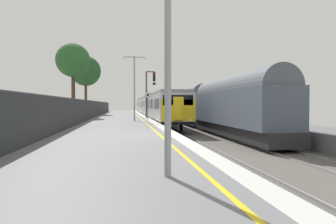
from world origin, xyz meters
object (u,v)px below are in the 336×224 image
Objects in this scene: speed_limit_sign at (148,102)px; platform_lamp_mid at (134,83)px; background_tree_centre at (74,62)px; background_tree_left at (86,72)px; commuter_train_at_platform at (152,106)px; freight_train_adjacent_track at (178,104)px; platform_lamp_near at (168,23)px; signal_gantry at (149,89)px.

platform_lamp_mid is (-1.39, -2.42, 1.67)m from speed_limit_sign.
background_tree_centre is (-6.83, 9.77, 3.15)m from platform_lamp_mid.
background_tree_centre is (-0.08, -10.20, 0.06)m from background_tree_left.
commuter_train_at_platform is 15.87× the size of speed_limit_sign.
platform_lamp_mid reaches higher than speed_limit_sign.
freight_train_adjacent_track is 11.49× the size of platform_lamp_near.
background_tree_left is (-8.14, 17.55, 4.76)m from speed_limit_sign.
background_tree_left reaches higher than freight_train_adjacent_track.
background_tree_left is 1.03× the size of background_tree_centre.
speed_limit_sign is at bearing 60.07° from platform_lamp_mid.
platform_lamp_mid reaches higher than commuter_train_at_platform.
signal_gantry is 5.93m from platform_lamp_mid.
background_tree_centre is (-8.22, 7.35, 4.82)m from speed_limit_sign.
background_tree_centre reaches higher than freight_train_adjacent_track.
background_tree_centre reaches higher than platform_lamp_mid.
speed_limit_sign is at bearing -111.14° from freight_train_adjacent_track.
background_tree_centre is at bearing -151.07° from freight_train_adjacent_track.
platform_lamp_near is 0.91× the size of platform_lamp_mid.
freight_train_adjacent_track is 16.22m from speed_limit_sign.
platform_lamp_mid is at bearing -119.93° from speed_limit_sign.
background_tree_centre is (-8.59, 4.11, 3.36)m from signal_gantry.
signal_gantry is (-1.48, -11.83, 1.92)m from commuter_train_at_platform.
speed_limit_sign is 0.31× the size of background_tree_centre.
platform_lamp_near is 0.60× the size of background_tree_centre.
background_tree_centre reaches higher than signal_gantry.
commuter_train_at_platform is 13.74m from background_tree_centre.
commuter_train_at_platform is at bearing -179.18° from freight_train_adjacent_track.
platform_lamp_mid is 12.33m from background_tree_centre.
platform_lamp_near is at bearing -77.00° from background_tree_centre.
background_tree_left is at bearing 166.06° from commuter_train_at_platform.
platform_lamp_mid is at bearing -71.32° from background_tree_left.
freight_train_adjacent_track is 11.77× the size of signal_gantry.
platform_lamp_near is 30.56m from background_tree_centre.
platform_lamp_mid is at bearing -55.03° from background_tree_centre.
signal_gantry is at bearing -114.76° from freight_train_adjacent_track.
signal_gantry is at bearing 72.72° from platform_lamp_mid.
signal_gantry is 0.89× the size of platform_lamp_mid.
speed_limit_sign is (-5.85, -15.13, 0.21)m from freight_train_adjacent_track.
commuter_train_at_platform is at bearing 85.04° from platform_lamp_near.
background_tree_left is (-6.75, 39.79, 3.37)m from platform_lamp_near.
platform_lamp_mid is 21.30m from background_tree_left.
freight_train_adjacent_track is 19.07m from platform_lamp_mid.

